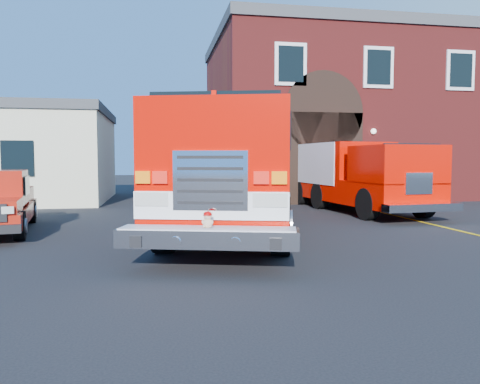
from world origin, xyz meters
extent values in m
plane|color=black|center=(0.00, 0.00, 0.00)|extent=(100.00, 100.00, 0.00)
cube|color=#DCB60B|center=(6.50, 1.00, 0.00)|extent=(0.12, 3.00, 0.01)
cube|color=#DCB60B|center=(6.50, 4.00, 0.00)|extent=(0.12, 3.00, 0.01)
cube|color=#DCB60B|center=(6.50, 7.00, 0.00)|extent=(0.12, 3.00, 0.01)
cube|color=maroon|center=(9.00, 14.00, 4.00)|extent=(15.00, 10.00, 8.00)
cube|color=#3D4042|center=(9.00, 14.00, 8.20)|extent=(15.20, 10.20, 0.50)
cube|color=black|center=(5.50, 8.98, 2.00)|extent=(3.60, 0.12, 4.00)
cylinder|color=black|center=(5.50, 8.98, 4.00)|extent=(3.60, 0.12, 3.60)
cube|color=black|center=(4.00, 8.95, 6.00)|extent=(1.40, 0.10, 1.80)
cube|color=black|center=(8.00, 8.95, 6.00)|extent=(1.40, 0.10, 1.80)
cube|color=black|center=(12.00, 8.95, 6.00)|extent=(1.40, 0.10, 1.80)
cube|color=black|center=(-7.00, 8.97, 2.00)|extent=(1.20, 0.10, 1.40)
cylinder|color=black|center=(-1.51, -0.70, 0.60)|extent=(0.70, 1.27, 1.21)
cylinder|color=black|center=(0.81, -1.35, 0.60)|extent=(0.70, 1.27, 1.21)
cube|color=red|center=(0.60, 2.36, 0.93)|extent=(5.31, 10.26, 0.99)
cube|color=red|center=(1.28, 4.79, 2.20)|extent=(3.95, 5.40, 1.76)
cube|color=red|center=(-0.26, -0.71, 2.25)|extent=(3.59, 4.13, 1.65)
cube|color=black|center=(-0.63, -2.03, 2.69)|extent=(2.35, 0.74, 1.03)
cube|color=red|center=(-0.26, -0.71, 3.16)|extent=(1.79, 0.83, 0.15)
cube|color=white|center=(-0.74, -2.42, 1.15)|extent=(2.66, 0.80, 0.48)
cube|color=silver|center=(-0.74, -2.43, 1.59)|extent=(1.29, 0.42, 1.03)
cube|color=silver|center=(-0.82, -2.71, 0.64)|extent=(3.12, 1.41, 0.31)
cube|color=#B7B7BF|center=(-0.05, 5.17, 2.20)|extent=(1.11, 3.82, 1.43)
cube|color=#B7B7BF|center=(2.61, 4.42, 2.20)|extent=(1.11, 3.82, 1.43)
sphere|color=tan|center=(-0.82, -2.71, 0.88)|extent=(0.20, 0.20, 0.17)
sphere|color=tan|center=(-0.83, -2.72, 1.00)|extent=(0.16, 0.16, 0.13)
sphere|color=tan|center=(-0.87, -2.69, 1.05)|extent=(0.06, 0.06, 0.05)
sphere|color=tan|center=(-0.77, -2.72, 1.05)|extent=(0.06, 0.06, 0.05)
ellipsoid|color=#BB0202|center=(-0.82, -2.71, 1.05)|extent=(0.17, 0.17, 0.08)
cylinder|color=#BB0202|center=(-0.83, -2.73, 1.03)|extent=(0.20, 0.20, 0.01)
cylinder|color=black|center=(-4.95, 1.46, 0.36)|extent=(0.37, 0.75, 0.72)
cube|color=#A0190C|center=(-6.24, 4.40, 0.86)|extent=(1.95, 2.14, 0.50)
cylinder|color=black|center=(5.03, 3.53, 0.52)|extent=(0.43, 1.07, 1.04)
cylinder|color=black|center=(7.10, 3.72, 0.52)|extent=(0.43, 1.07, 1.04)
cube|color=red|center=(5.82, 6.26, 0.80)|extent=(3.06, 7.75, 0.85)
cube|color=red|center=(5.69, 7.67, 1.89)|extent=(2.79, 4.93, 1.42)
cube|color=red|center=(6.07, 3.63, 1.80)|extent=(2.57, 2.48, 1.23)
cube|color=#B7B7BF|center=(4.50, 7.56, 1.80)|extent=(0.41, 3.96, 1.61)
cube|color=#B7B7BF|center=(6.87, 7.79, 1.80)|extent=(0.41, 3.96, 1.61)
cube|color=silver|center=(6.20, 2.26, 0.52)|extent=(2.58, 0.66, 0.24)
camera|label=1|loc=(-1.66, -10.51, 1.96)|focal=35.00mm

